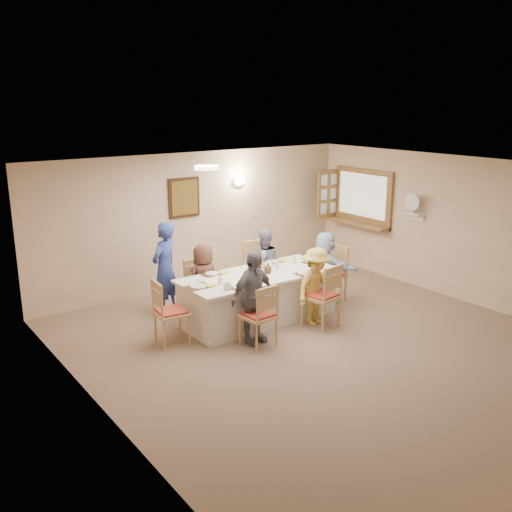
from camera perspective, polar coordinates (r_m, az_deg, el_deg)
ground at (r=8.36m, az=6.86°, el=-8.82°), size 7.00×7.00×0.00m
room_walls at (r=7.86m, az=7.21°, el=1.30°), size 7.00×7.00×7.00m
wall_picture at (r=10.41m, az=-7.20°, el=5.81°), size 0.62×0.05×0.72m
wall_sconce at (r=10.98m, az=-1.65°, el=7.48°), size 0.26×0.09×0.18m
ceiling_light at (r=8.27m, az=-4.95°, el=8.80°), size 0.36×0.36×0.05m
serving_hatch at (r=11.76m, az=10.67°, el=5.78°), size 0.06×1.50×1.15m
hatch_sill at (r=11.77m, az=10.14°, el=3.21°), size 0.30×1.50×0.05m
shutter_door at (r=12.10m, az=7.19°, el=6.19°), size 0.55×0.04×1.00m
fan_shelf at (r=10.85m, az=15.53°, el=4.15°), size 0.22×0.36×0.03m
desk_fan at (r=10.80m, az=15.48°, el=4.91°), size 0.30×0.30×0.28m
dining_table at (r=9.09m, az=0.27°, el=-4.09°), size 2.55×1.08×0.76m
chair_back_left at (r=9.39m, az=-5.59°, el=-3.10°), size 0.45×0.45×0.89m
chair_back_right at (r=10.00m, az=0.32°, el=-1.48°), size 0.54×0.54×1.02m
chair_front_left at (r=8.12m, az=0.21°, el=-5.87°), size 0.48×0.48×0.93m
chair_front_right at (r=8.82m, az=6.51°, el=-3.90°), size 0.56×0.56×1.02m
chair_left_end at (r=8.28m, az=-8.43°, el=-5.48°), size 0.52×0.52×0.97m
chair_right_end at (r=10.01m, az=7.44°, el=-1.73°), size 0.51×0.51×0.98m
diner_back_left at (r=9.24m, az=-5.24°, el=-2.40°), size 0.67×0.52×1.19m
diner_back_right at (r=9.87m, az=0.73°, el=-0.91°), size 0.77×0.67×1.28m
diner_front_left at (r=8.13m, az=-0.29°, el=-4.17°), size 0.91×0.57×1.38m
diner_front_right at (r=8.87m, az=6.01°, el=-3.06°), size 0.97×0.76×1.23m
diner_right_end at (r=9.88m, az=6.92°, el=-1.10°), size 1.26×0.69×1.25m
caregiver at (r=9.38m, az=-9.10°, el=-1.20°), size 0.86×0.83×1.53m
placemat_fl at (r=8.31m, az=-1.34°, el=-3.20°), size 0.33×0.25×0.01m
plate_fl at (r=8.31m, az=-1.34°, el=-3.14°), size 0.26×0.26×0.02m
napkin_fl at (r=8.37m, az=-0.13°, el=-3.01°), size 0.14×0.14×0.01m
placemat_fr at (r=9.01m, az=4.93°, el=-1.75°), size 0.32×0.24×0.01m
plate_fr at (r=9.01m, az=4.94°, el=-1.69°), size 0.25×0.25×0.02m
napkin_fr at (r=9.09m, az=6.00°, el=-1.59°), size 0.13×0.13×0.01m
placemat_bl at (r=8.98m, az=-4.41°, el=-1.81°), size 0.34×0.25×0.01m
plate_bl at (r=8.98m, az=-4.41°, el=-1.75°), size 0.22×0.22×0.01m
napkin_bl at (r=9.03m, az=-3.27°, el=-1.65°), size 0.15×0.15×0.01m
placemat_br at (r=9.63m, az=1.66°, el=-0.57°), size 0.36×0.27×0.01m
plate_br at (r=9.63m, az=1.66°, el=-0.51°), size 0.22×0.22×0.01m
napkin_br at (r=9.70m, az=2.68°, el=-0.42°), size 0.15×0.15×0.01m
placemat_le at (r=8.39m, az=-5.79°, el=-3.09°), size 0.37×0.28×0.01m
plate_le at (r=8.39m, az=-5.79°, el=-3.02°), size 0.24×0.24×0.01m
napkin_le at (r=8.44m, az=-4.57°, el=-2.91°), size 0.15×0.15×0.01m
placemat_re at (r=9.65m, az=5.64°, el=-0.62°), size 0.33×0.24×0.01m
plate_re at (r=9.64m, az=5.64°, el=-0.56°), size 0.23×0.23×0.01m
napkin_re at (r=9.73m, az=6.63°, el=-0.47°), size 0.13×0.13×0.01m
teacup_a at (r=8.24m, az=-2.90°, el=-3.05°), size 0.15×0.15×0.09m
teacup_b at (r=9.61m, az=0.26°, el=-0.34°), size 0.13×0.13×0.09m
bowl_a at (r=8.60m, az=-0.13°, el=-2.38°), size 0.30×0.30×0.05m
bowl_b at (r=9.33m, az=1.02°, el=-0.93°), size 0.28×0.28×0.06m
condiment_ketchup at (r=8.90m, az=0.08°, el=-1.19°), size 0.10×0.10×0.22m
condiment_brown at (r=9.01m, az=0.48°, el=-1.02°), size 0.15×0.15×0.21m
condiment_malt at (r=8.99m, az=1.20°, el=-1.22°), size 0.15×0.15×0.16m
drinking_glass at (r=8.91m, az=-0.69°, el=-1.55°), size 0.07×0.07×0.10m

